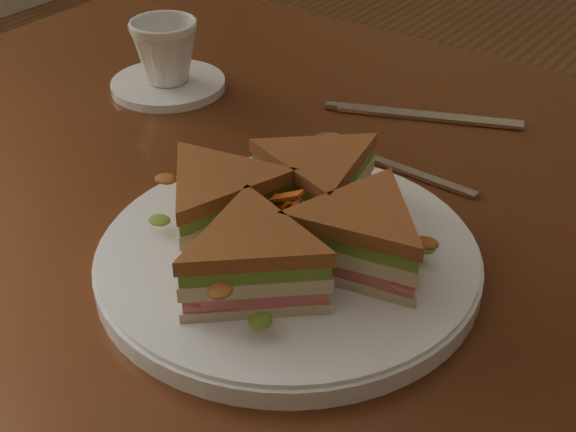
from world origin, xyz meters
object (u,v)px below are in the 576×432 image
(knife, at_px, (416,115))
(coffee_cup, at_px, (165,51))
(plate, at_px, (288,259))
(saucer, at_px, (168,85))
(table, at_px, (337,286))
(sandwich_wedges, at_px, (288,221))
(spoon, at_px, (352,150))

(knife, height_order, coffee_cup, coffee_cup)
(plate, xyz_separation_m, saucer, (-0.31, 0.20, -0.00))
(table, distance_m, sandwich_wedges, 0.18)
(plate, height_order, coffee_cup, coffee_cup)
(table, relative_size, saucer, 9.06)
(table, height_order, plate, plate)
(spoon, relative_size, saucer, 1.39)
(sandwich_wedges, xyz_separation_m, saucer, (-0.31, 0.20, -0.04))
(knife, bearing_deg, coffee_cup, 178.13)
(table, xyz_separation_m, coffee_cup, (-0.29, 0.09, 0.14))
(knife, bearing_deg, sandwich_wedges, -104.26)
(table, distance_m, knife, 0.22)
(sandwich_wedges, xyz_separation_m, coffee_cup, (-0.31, 0.20, 0.00))
(table, height_order, sandwich_wedges, sandwich_wedges)
(knife, xyz_separation_m, coffee_cup, (-0.27, -0.10, 0.04))
(spoon, xyz_separation_m, knife, (0.01, 0.11, -0.00))
(spoon, bearing_deg, coffee_cup, -179.60)
(spoon, height_order, knife, spoon)
(knife, bearing_deg, spoon, -119.17)
(table, xyz_separation_m, knife, (-0.03, 0.19, 0.10))
(table, xyz_separation_m, sandwich_wedges, (0.02, -0.11, 0.14))
(table, bearing_deg, spoon, 115.21)
(plate, bearing_deg, sandwich_wedges, 180.00)
(plate, bearing_deg, saucer, 147.95)
(coffee_cup, bearing_deg, table, 3.91)
(saucer, xyz_separation_m, coffee_cup, (0.00, -0.00, 0.04))
(table, bearing_deg, saucer, 163.46)
(sandwich_wedges, relative_size, knife, 1.31)
(table, distance_m, spoon, 0.14)
(plate, distance_m, spoon, 0.20)
(table, bearing_deg, coffee_cup, 163.46)
(sandwich_wedges, bearing_deg, coffee_cup, 147.95)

